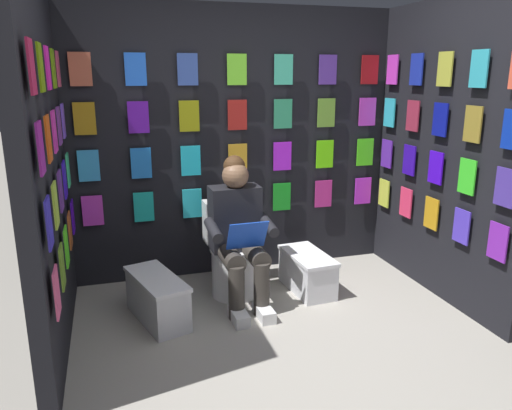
{
  "coord_description": "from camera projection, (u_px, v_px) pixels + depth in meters",
  "views": [
    {
      "loc": [
        1.1,
        2.45,
        1.81
      ],
      "look_at": [
        0.07,
        -1.02,
        0.85
      ],
      "focal_mm": 34.82,
      "sensor_mm": 36.0,
      "label": 1
    }
  ],
  "objects": [
    {
      "name": "display_wall_back",
      "position": [
        235.0,
        144.0,
        4.49
      ],
      "size": [
        3.01,
        0.14,
        2.39
      ],
      "color": "black",
      "rests_on": "ground"
    },
    {
      "name": "toilet",
      "position": [
        232.0,
        255.0,
        4.19
      ],
      "size": [
        0.41,
        0.56,
        0.77
      ],
      "rotation": [
        0.0,
        0.0,
        0.03
      ],
      "color": "white",
      "rests_on": "ground"
    },
    {
      "name": "comic_longbox_far",
      "position": [
        157.0,
        298.0,
        3.73
      ],
      "size": [
        0.46,
        0.73,
        0.35
      ],
      "rotation": [
        0.0,
        0.0,
        0.29
      ],
      "color": "silver",
      "rests_on": "ground"
    },
    {
      "name": "ground_plane",
      "position": [
        314.0,
        379.0,
        3.04
      ],
      "size": [
        30.0,
        30.0,
        0.0
      ],
      "primitive_type": "plane",
      "color": "#9E998E"
    },
    {
      "name": "display_wall_right",
      "position": [
        45.0,
        173.0,
        3.17
      ],
      "size": [
        0.14,
        1.85,
        2.39
      ],
      "color": "black",
      "rests_on": "ground"
    },
    {
      "name": "person_reading",
      "position": [
        239.0,
        232.0,
        3.91
      ],
      "size": [
        0.53,
        0.69,
        1.19
      ],
      "rotation": [
        0.0,
        0.0,
        0.03
      ],
      "color": "black",
      "rests_on": "ground"
    },
    {
      "name": "comic_longbox_near",
      "position": [
        307.0,
        272.0,
        4.25
      ],
      "size": [
        0.34,
        0.62,
        0.33
      ],
      "rotation": [
        0.0,
        0.0,
        0.07
      ],
      "color": "silver",
      "rests_on": "ground"
    },
    {
      "name": "display_wall_left",
      "position": [
        446.0,
        152.0,
        4.0
      ],
      "size": [
        0.14,
        1.85,
        2.39
      ],
      "color": "black",
      "rests_on": "ground"
    }
  ]
}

